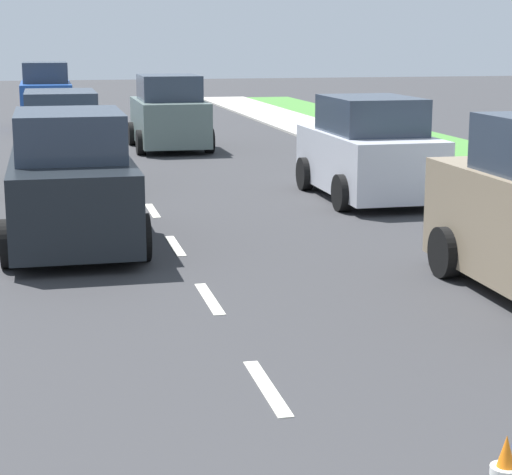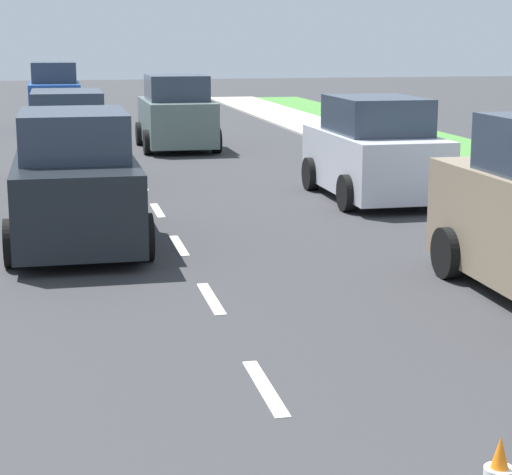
# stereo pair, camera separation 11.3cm
# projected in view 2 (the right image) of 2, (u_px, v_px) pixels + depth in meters

# --- Properties ---
(ground_plane) EXTENTS (96.00, 96.00, 0.00)m
(ground_plane) POSITION_uv_depth(u_px,v_px,m) (130.00, 165.00, 23.03)
(ground_plane) COLOR #333335
(lane_center_line) EXTENTS (0.14, 46.40, 0.01)m
(lane_center_line) POSITION_uv_depth(u_px,v_px,m) (119.00, 146.00, 27.04)
(lane_center_line) COLOR silver
(lane_center_line) RESTS_ON ground
(car_parked_far) EXTENTS (2.07, 4.01, 2.00)m
(car_parked_far) POSITION_uv_depth(u_px,v_px,m) (374.00, 152.00, 18.11)
(car_parked_far) COLOR silver
(car_parked_far) RESTS_ON ground
(car_oncoming_third) EXTENTS (1.95, 4.03, 2.28)m
(car_oncoming_third) POSITION_uv_depth(u_px,v_px,m) (55.00, 98.00, 32.25)
(car_oncoming_third) COLOR #1E4799
(car_oncoming_third) RESTS_ON ground
(car_oncoming_second) EXTENTS (1.91, 4.18, 2.01)m
(car_oncoming_second) POSITION_uv_depth(u_px,v_px,m) (68.00, 142.00, 19.64)
(car_oncoming_second) COLOR slate
(car_oncoming_second) RESTS_ON ground
(car_oncoming_lead) EXTENTS (2.05, 4.17, 2.03)m
(car_oncoming_lead) POSITION_uv_depth(u_px,v_px,m) (76.00, 183.00, 14.10)
(car_oncoming_lead) COLOR black
(car_oncoming_lead) RESTS_ON ground
(car_outgoing_far) EXTENTS (2.10, 3.82, 2.09)m
(car_outgoing_far) POSITION_uv_depth(u_px,v_px,m) (176.00, 115.00, 26.22)
(car_outgoing_far) COLOR slate
(car_outgoing_far) RESTS_ON ground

